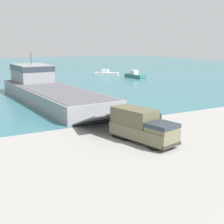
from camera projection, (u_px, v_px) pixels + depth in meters
name	position (u px, v px, depth m)	size (l,w,h in m)	color
ground_plane	(131.00, 130.00, 36.44)	(240.00, 240.00, 0.00)	gray
landing_craft	(47.00, 88.00, 55.16)	(10.20, 38.23, 8.15)	gray
military_truck	(142.00, 126.00, 31.75)	(4.21, 7.93, 3.35)	#6B664C
soldier_on_ramp	(164.00, 127.00, 33.91)	(0.37, 0.49, 1.79)	#566042
moored_boat_a	(107.00, 73.00, 96.85)	(7.37, 6.61, 1.85)	#B7BABF
moored_boat_b	(135.00, 75.00, 89.89)	(2.27, 8.08, 2.15)	#2D7060
mooring_bollard	(161.00, 116.00, 41.54)	(0.29, 0.29, 0.77)	#333338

